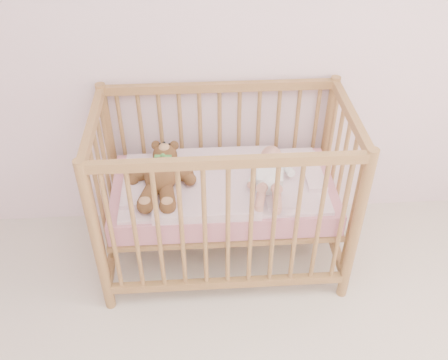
{
  "coord_description": "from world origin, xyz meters",
  "views": [
    {
      "loc": [
        -0.31,
        -0.52,
        2.28
      ],
      "look_at": [
        -0.18,
        1.55,
        0.62
      ],
      "focal_mm": 40.0,
      "sensor_mm": 36.0,
      "label": 1
    }
  ],
  "objects": [
    {
      "name": "blanket",
      "position": [
        -0.18,
        1.6,
        0.56
      ],
      "size": [
        1.1,
        0.58,
        0.06
      ],
      "primitive_type": null,
      "color": "#D190A0",
      "rests_on": "mattress"
    },
    {
      "name": "mattress",
      "position": [
        -0.18,
        1.6,
        0.49
      ],
      "size": [
        1.22,
        0.62,
        0.13
      ],
      "primitive_type": "cube",
      "color": "pink",
      "rests_on": "crib"
    },
    {
      "name": "baby",
      "position": [
        0.07,
        1.58,
        0.64
      ],
      "size": [
        0.35,
        0.57,
        0.13
      ],
      "primitive_type": null,
      "rotation": [
        0.0,
        0.0,
        -0.17
      ],
      "color": "white",
      "rests_on": "blanket"
    },
    {
      "name": "wall_back",
      "position": [
        0.0,
        2.0,
        1.35
      ],
      "size": [
        4.0,
        0.02,
        2.7
      ],
      "primitive_type": "cube",
      "color": "white",
      "rests_on": "floor"
    },
    {
      "name": "crib",
      "position": [
        -0.18,
        1.6,
        0.5
      ],
      "size": [
        1.36,
        0.76,
        1.0
      ],
      "primitive_type": null,
      "color": "#A67B46",
      "rests_on": "floor"
    },
    {
      "name": "teddy_bear",
      "position": [
        -0.51,
        1.58,
        0.65
      ],
      "size": [
        0.43,
        0.58,
        0.15
      ],
      "primitive_type": null,
      "rotation": [
        0.0,
        0.0,
        -0.08
      ],
      "color": "brown",
      "rests_on": "blanket"
    }
  ]
}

